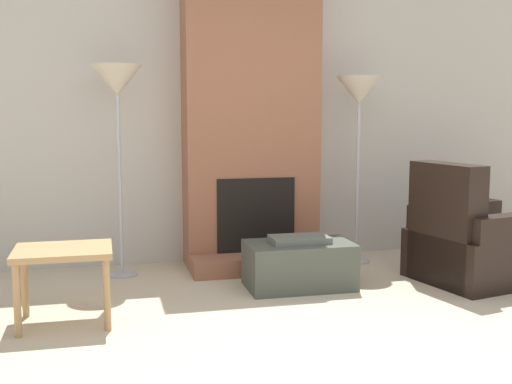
# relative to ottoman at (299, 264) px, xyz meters

# --- Properties ---
(ground_plane) EXTENTS (24.00, 24.00, 0.00)m
(ground_plane) POSITION_rel_ottoman_xyz_m (-0.18, -1.65, -0.19)
(ground_plane) COLOR beige
(wall_back) EXTENTS (6.82, 0.06, 2.60)m
(wall_back) POSITION_rel_ottoman_xyz_m (-0.18, 1.10, 1.11)
(wall_back) COLOR #BCB7AD
(wall_back) RESTS_ON ground_plane
(fireplace) EXTENTS (1.16, 0.71, 2.60)m
(fireplace) POSITION_rel_ottoman_xyz_m (-0.18, 0.85, 1.06)
(fireplace) COLOR #935B42
(fireplace) RESTS_ON ground_plane
(ottoman) EXTENTS (0.81, 0.48, 0.40)m
(ottoman) POSITION_rel_ottoman_xyz_m (0.00, 0.00, 0.00)
(ottoman) COLOR #474C42
(ottoman) RESTS_ON ground_plane
(armchair) EXTENTS (1.17, 1.02, 0.96)m
(armchair) POSITION_rel_ottoman_xyz_m (1.44, -0.14, 0.10)
(armchair) COLOR black
(armchair) RESTS_ON ground_plane
(side_table) EXTENTS (0.61, 0.48, 0.49)m
(side_table) POSITION_rel_ottoman_xyz_m (-1.71, -0.45, 0.23)
(side_table) COLOR tan
(side_table) RESTS_ON ground_plane
(floor_lamp_left) EXTENTS (0.41, 0.41, 1.73)m
(floor_lamp_left) POSITION_rel_ottoman_xyz_m (-1.32, 0.70, 1.35)
(floor_lamp_left) COLOR #ADADB2
(floor_lamp_left) RESTS_ON ground_plane
(floor_lamp_right) EXTENTS (0.41, 0.41, 1.66)m
(floor_lamp_right) POSITION_rel_ottoman_xyz_m (0.76, 0.70, 1.29)
(floor_lamp_right) COLOR #ADADB2
(floor_lamp_right) RESTS_ON ground_plane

